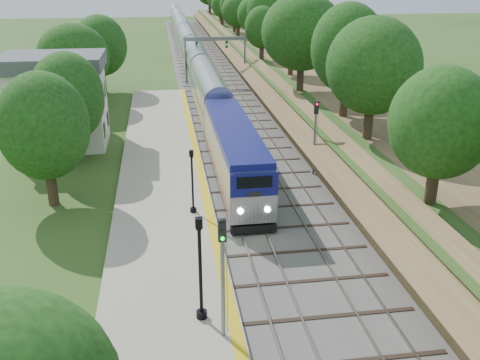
{
  "coord_description": "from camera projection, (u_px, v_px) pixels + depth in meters",
  "views": [
    {
      "loc": [
        -4.94,
        -17.36,
        14.91
      ],
      "look_at": [
        -0.5,
        12.48,
        2.8
      ],
      "focal_mm": 40.0,
      "sensor_mm": 36.0,
      "label": 1
    }
  ],
  "objects": [
    {
      "name": "ground",
      "position": [
        296.0,
        352.0,
        22.17
      ],
      "size": [
        320.0,
        320.0,
        0.0
      ],
      "primitive_type": "plane",
      "color": "#2D4C19",
      "rests_on": "ground"
    },
    {
      "name": "lamppost_far",
      "position": [
        193.0,
        185.0,
        33.27
      ],
      "size": [
        0.41,
        0.41,
        4.13
      ],
      "color": "black",
      "rests_on": "platform"
    },
    {
      "name": "signal_gantry",
      "position": [
        215.0,
        47.0,
        71.19
      ],
      "size": [
        8.4,
        0.38,
        6.2
      ],
      "color": "slate",
      "rests_on": "ground"
    },
    {
      "name": "trees_behind_platform",
      "position": [
        75.0,
        123.0,
        37.92
      ],
      "size": [
        7.82,
        53.32,
        7.21
      ],
      "color": "#332316",
      "rests_on": "ground"
    },
    {
      "name": "yellow_stripe",
      "position": [
        206.0,
        195.0,
        36.39
      ],
      "size": [
        0.55,
        68.0,
        0.01
      ],
      "primitive_type": "cube",
      "color": "gold",
      "rests_on": "platform"
    },
    {
      "name": "embankment",
      "position": [
        266.0,
        61.0,
        77.93
      ],
      "size": [
        10.64,
        170.0,
        11.7
      ],
      "color": "brown",
      "rests_on": "ground"
    },
    {
      "name": "station_building",
      "position": [
        56.0,
        100.0,
        46.27
      ],
      "size": [
        8.6,
        6.6,
        8.0
      ],
      "color": "white",
      "rests_on": "ground"
    },
    {
      "name": "signal_platform",
      "position": [
        223.0,
        265.0,
        21.37
      ],
      "size": [
        0.32,
        0.26,
        5.54
      ],
      "color": "slate",
      "rests_on": "platform"
    },
    {
      "name": "train",
      "position": [
        188.0,
        47.0,
        90.92
      ],
      "size": [
        2.83,
        133.02,
        4.16
      ],
      "color": "black",
      "rests_on": "trackbed"
    },
    {
      "name": "trackbed",
      "position": [
        209.0,
        76.0,
        77.49
      ],
      "size": [
        9.5,
        170.0,
        0.28
      ],
      "color": "#4C4944",
      "rests_on": "ground"
    },
    {
      "name": "lamppost_mid",
      "position": [
        200.0,
        275.0,
        22.95
      ],
      "size": [
        0.49,
        0.49,
        4.91
      ],
      "color": "black",
      "rests_on": "platform"
    },
    {
      "name": "platform",
      "position": [
        164.0,
        200.0,
        36.07
      ],
      "size": [
        6.4,
        68.0,
        0.38
      ],
      "primitive_type": "cube",
      "color": "#A9A088",
      "rests_on": "ground"
    },
    {
      "name": "signal_farside",
      "position": [
        315.0,
        130.0,
        39.61
      ],
      "size": [
        0.31,
        0.25,
        5.72
      ],
      "color": "slate",
      "rests_on": "ground"
    }
  ]
}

